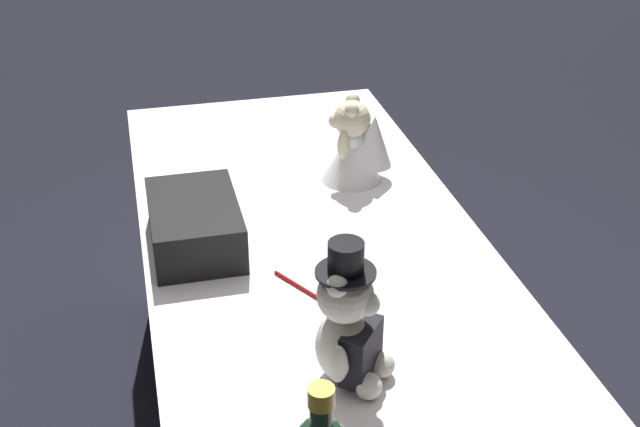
% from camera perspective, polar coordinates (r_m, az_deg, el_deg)
% --- Properties ---
extents(reception_table, '(1.86, 0.77, 0.73)m').
position_cam_1_polar(reception_table, '(2.09, 0.00, -11.16)').
color(reception_table, white).
rests_on(reception_table, ground_plane).
extents(teddy_bear_groom, '(0.14, 0.14, 0.28)m').
position_cam_1_polar(teddy_bear_groom, '(1.46, 2.00, -7.73)').
color(teddy_bear_groom, silver).
rests_on(teddy_bear_groom, reception_table).
extents(teddy_bear_bride, '(0.17, 0.21, 0.22)m').
position_cam_1_polar(teddy_bear_bride, '(2.14, 2.53, 4.69)').
color(teddy_bear_bride, white).
rests_on(teddy_bear_bride, reception_table).
extents(signing_pen, '(0.13, 0.08, 0.01)m').
position_cam_1_polar(signing_pen, '(1.76, -1.66, -4.83)').
color(signing_pen, maroon).
rests_on(signing_pen, reception_table).
extents(gift_case_black, '(0.30, 0.20, 0.11)m').
position_cam_1_polar(gift_case_black, '(1.89, -8.49, -0.72)').
color(gift_case_black, black).
rests_on(gift_case_black, reception_table).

